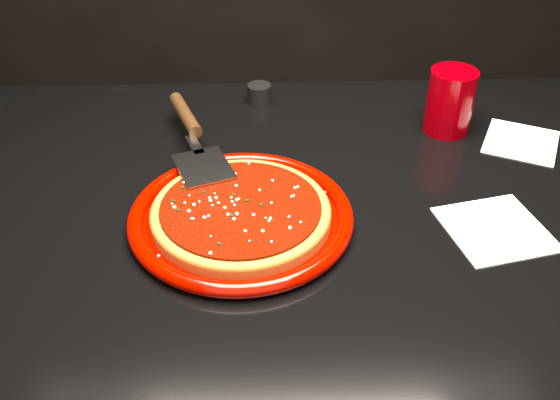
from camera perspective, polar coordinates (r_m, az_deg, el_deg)
The scene contains 12 objects.
table at distance 1.26m, azimuth 2.53°, elevation -13.81°, with size 1.20×0.80×0.75m, color black.
plate at distance 0.94m, azimuth -3.58°, elevation -1.51°, with size 0.34×0.34×0.03m, color #830400.
pizza_crust at distance 0.94m, azimuth -3.59°, elevation -1.32°, with size 0.27×0.27×0.01m, color brown.
pizza_crust_rim at distance 0.94m, azimuth -3.60°, elevation -0.99°, with size 0.27×0.27×0.02m, color brown.
pizza_sauce at distance 0.93m, azimuth -3.61°, elevation -0.76°, with size 0.24×0.24×0.01m, color #5F0F02.
parmesan_dusting at distance 0.93m, azimuth -3.63°, elevation -0.42°, with size 0.23×0.23×0.01m, color beige, non-canonical shape.
basil_flecks at distance 0.93m, azimuth -3.63°, elevation -0.47°, with size 0.21×0.21×0.00m, color black, non-canonical shape.
pizza_server at distance 1.09m, azimuth -7.80°, elevation 5.84°, with size 0.10×0.35×0.03m, color silver, non-canonical shape.
cup at distance 1.20m, azimuth 15.27°, elevation 8.70°, with size 0.09×0.09×0.12m, color #8C0006.
napkin_a at distance 0.99m, azimuth 19.09°, elevation -2.53°, with size 0.14×0.14×0.00m, color silver.
napkin_b at distance 1.23m, azimuth 21.18°, elevation 4.99°, with size 0.12×0.13×0.00m, color silver.
ramekin at distance 1.28m, azimuth -1.90°, elevation 9.71°, with size 0.05×0.05×0.04m, color black.
Camera 1 is at (-0.08, -0.81, 1.34)m, focal length 40.00 mm.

